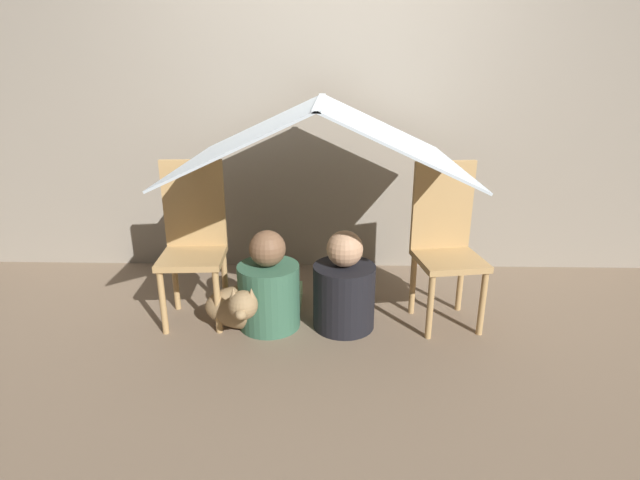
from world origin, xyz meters
The scene contains 9 objects.
ground_plane centered at (0.00, 0.00, 0.00)m, with size 8.80×8.80×0.00m, color #7A6651.
wall_back centered at (0.00, 0.99, 1.25)m, with size 7.00×0.05×2.50m.
chair_left centered at (-0.74, 0.15, 0.50)m, with size 0.38×0.38×0.94m.
chair_right centered at (0.73, 0.15, 0.50)m, with size 0.42×0.42×0.94m.
sheet_canopy centered at (0.00, 0.08, 1.11)m, with size 1.48×1.23×0.35m.
person_front centered at (-0.29, 0.03, 0.24)m, with size 0.36×0.36×0.59m.
person_second centered at (0.14, 0.03, 0.24)m, with size 0.36×0.36×0.59m.
dog centered at (-0.40, -0.04, 0.15)m, with size 0.52×0.41×0.35m.
floor_cushion centered at (-0.29, 0.31, 0.05)m, with size 0.33×0.27×0.10m.
Camera 1 is at (0.07, -2.58, 1.46)m, focal length 28.00 mm.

